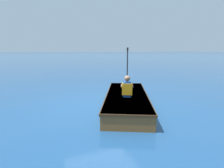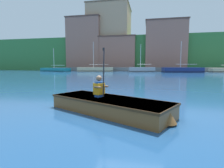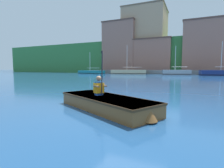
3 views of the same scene
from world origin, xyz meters
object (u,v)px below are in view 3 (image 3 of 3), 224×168
moored_boat_dock_center_far (223,73)px  person_paddler (99,86)px  moored_boat_dock_center_near (129,72)px  moored_boat_dock_east_inner (91,72)px  moored_boat_dock_west_inner (176,72)px  rowboat_foreground (106,102)px

moored_boat_dock_center_far → person_paddler: 31.81m
moored_boat_dock_center_near → moored_boat_dock_east_inner: 9.03m
moored_boat_dock_west_inner → moored_boat_dock_center_far: (7.74, -0.83, -0.02)m
moored_boat_dock_center_far → rowboat_foreground: (-7.46, -31.01, -0.24)m
moored_boat_dock_west_inner → person_paddler: 31.67m
moored_boat_dock_west_inner → rowboat_foreground: bearing=-89.5°
moored_boat_dock_west_inner → person_paddler: bearing=-90.1°
rowboat_foreground → moored_boat_dock_west_inner: bearing=90.5°
person_paddler → moored_boat_dock_west_inner: bearing=89.9°
moored_boat_dock_center_near → moored_boat_dock_east_inner: (-8.86, -1.71, -0.08)m
moored_boat_dock_west_inner → moored_boat_dock_east_inner: size_ratio=0.77×
moored_boat_dock_center_far → person_paddler: moored_boat_dock_center_far is taller
moored_boat_dock_west_inner → moored_boat_dock_center_far: size_ratio=0.74×
rowboat_foreground → person_paddler: (-0.35, 0.18, 0.46)m
moored_boat_dock_west_inner → rowboat_foreground: moored_boat_dock_west_inner is taller
moored_boat_dock_east_inner → rowboat_foreground: moored_boat_dock_east_inner is taller
moored_boat_dock_east_inner → person_paddler: bearing=-58.5°
moored_boat_dock_center_near → moored_boat_dock_west_inner: bearing=-6.4°
moored_boat_dock_center_near → person_paddler: (10.23, -32.82, 0.23)m
moored_boat_dock_center_far → moored_boat_dock_east_inner: (-26.91, 0.28, -0.09)m
moored_boat_dock_center_far → moored_boat_dock_east_inner: bearing=179.4°
moored_boat_dock_center_far → moored_boat_dock_east_inner: moored_boat_dock_center_far is taller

